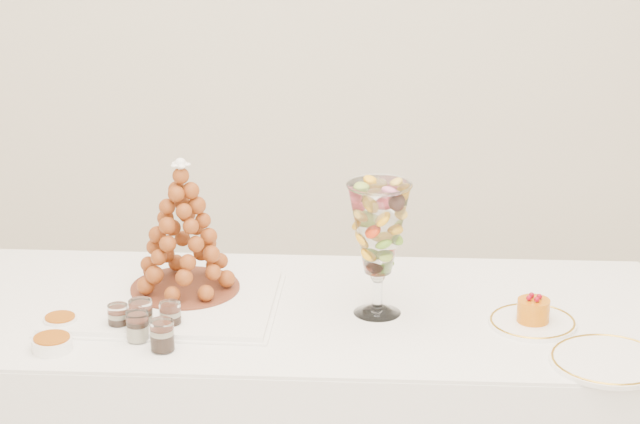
{
  "coord_description": "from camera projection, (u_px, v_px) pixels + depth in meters",
  "views": [
    {
      "loc": [
        -0.03,
        -2.53,
        1.97
      ],
      "look_at": [
        -0.0,
        0.22,
        0.98
      ],
      "focal_mm": 70.0,
      "sensor_mm": 36.0,
      "label": 1
    }
  ],
  "objects": [
    {
      "name": "lace_tray",
      "position": [
        165.0,
        302.0,
        3.11
      ],
      "size": [
        0.58,
        0.45,
        0.02
      ],
      "primitive_type": "cube",
      "rotation": [
        0.0,
        0.0,
        -0.09
      ],
      "color": "white",
      "rests_on": "buffet_table"
    },
    {
      "name": "macaron_vase",
      "position": [
        379.0,
        231.0,
        3.0
      ],
      "size": [
        0.15,
        0.15,
        0.33
      ],
      "color": "white",
      "rests_on": "buffet_table"
    },
    {
      "name": "cake_plate",
      "position": [
        532.0,
        323.0,
        3.01
      ],
      "size": [
        0.21,
        0.21,
        0.01
      ],
      "primitive_type": "cylinder",
      "color": "white",
      "rests_on": "buffet_table"
    },
    {
      "name": "spare_plate",
      "position": [
        608.0,
        361.0,
        2.81
      ],
      "size": [
        0.27,
        0.27,
        0.01
      ],
      "primitive_type": "cylinder",
      "color": "white",
      "rests_on": "buffet_table"
    },
    {
      "name": "verrine_a",
      "position": [
        118.0,
        318.0,
        2.97
      ],
      "size": [
        0.05,
        0.05,
        0.07
      ],
      "primitive_type": "cylinder",
      "rotation": [
        0.0,
        0.0,
        0.02
      ],
      "color": "white",
      "rests_on": "buffet_table"
    },
    {
      "name": "verrine_b",
      "position": [
        141.0,
        316.0,
        2.97
      ],
      "size": [
        0.07,
        0.07,
        0.08
      ],
      "primitive_type": "cylinder",
      "rotation": [
        0.0,
        0.0,
        0.16
      ],
      "color": "white",
      "rests_on": "buffet_table"
    },
    {
      "name": "verrine_c",
      "position": [
        170.0,
        316.0,
        2.97
      ],
      "size": [
        0.05,
        0.05,
        0.07
      ],
      "primitive_type": "cylinder",
      "rotation": [
        0.0,
        0.0,
        0.0
      ],
      "color": "white",
      "rests_on": "buffet_table"
    },
    {
      "name": "verrine_d",
      "position": [
        137.0,
        326.0,
        2.91
      ],
      "size": [
        0.06,
        0.06,
        0.07
      ],
      "primitive_type": "cylinder",
      "rotation": [
        0.0,
        0.0,
        0.11
      ],
      "color": "white",
      "rests_on": "buffet_table"
    },
    {
      "name": "verrine_e",
      "position": [
        162.0,
        336.0,
        2.86
      ],
      "size": [
        0.06,
        0.06,
        0.07
      ],
      "primitive_type": "cylinder",
      "rotation": [
        0.0,
        0.0,
        0.18
      ],
      "color": "white",
      "rests_on": "buffet_table"
    },
    {
      "name": "ramekin_back",
      "position": [
        60.0,
        322.0,
        2.99
      ],
      "size": [
        0.08,
        0.08,
        0.03
      ],
      "primitive_type": "cylinder",
      "color": "white",
      "rests_on": "buffet_table"
    },
    {
      "name": "ramekin_front",
      "position": [
        52.0,
        344.0,
        2.87
      ],
      "size": [
        0.09,
        0.09,
        0.03
      ],
      "primitive_type": "cylinder",
      "color": "white",
      "rests_on": "buffet_table"
    },
    {
      "name": "croquembouche",
      "position": [
        183.0,
        227.0,
        3.11
      ],
      "size": [
        0.28,
        0.28,
        0.35
      ],
      "rotation": [
        0.0,
        0.0,
        -0.25
      ],
      "color": "maroon",
      "rests_on": "lace_tray"
    },
    {
      "name": "mousse_cake",
      "position": [
        533.0,
        310.0,
        3.0
      ],
      "size": [
        0.08,
        0.08,
        0.07
      ],
      "color": "#C86409",
      "rests_on": "cake_plate"
    }
  ]
}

